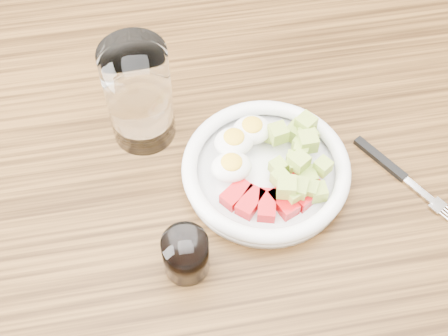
# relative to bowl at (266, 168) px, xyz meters

# --- Properties ---
(dining_table) EXTENTS (1.50, 0.90, 0.77)m
(dining_table) POSITION_rel_bowl_xyz_m (-0.05, -0.01, -0.12)
(dining_table) COLOR brown
(dining_table) RESTS_ON ground
(bowl) EXTENTS (0.24, 0.24, 0.06)m
(bowl) POSITION_rel_bowl_xyz_m (0.00, 0.00, 0.00)
(bowl) COLOR white
(bowl) RESTS_ON dining_table
(fork) EXTENTS (0.11, 0.17, 0.01)m
(fork) POSITION_rel_bowl_xyz_m (0.18, -0.02, -0.02)
(fork) COLOR black
(fork) RESTS_ON dining_table
(water_glass) EXTENTS (0.09, 0.09, 0.17)m
(water_glass) POSITION_rel_bowl_xyz_m (-0.16, 0.11, 0.06)
(water_glass) COLOR white
(water_glass) RESTS_ON dining_table
(coffee_glass) EXTENTS (0.06, 0.06, 0.07)m
(coffee_glass) POSITION_rel_bowl_xyz_m (-0.13, -0.12, 0.01)
(coffee_glass) COLOR white
(coffee_glass) RESTS_ON dining_table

